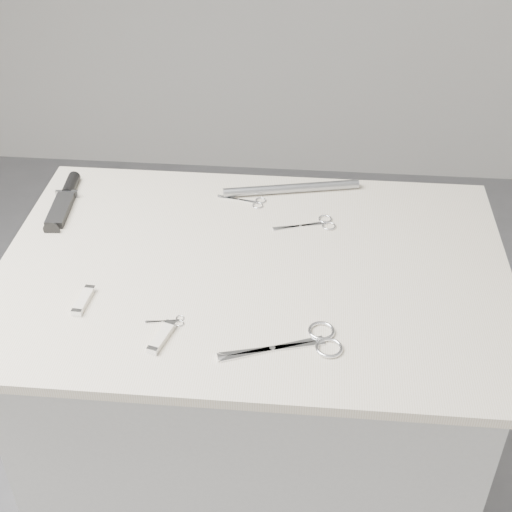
# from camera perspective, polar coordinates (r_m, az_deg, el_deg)

# --- Properties ---
(plinth) EXTENTS (0.90, 0.60, 0.90)m
(plinth) POSITION_cam_1_polar(r_m,az_deg,el_deg) (1.72, -0.18, -13.33)
(plinth) COLOR beige
(plinth) RESTS_ON ground
(display_board) EXTENTS (1.00, 0.70, 0.02)m
(display_board) POSITION_cam_1_polar(r_m,az_deg,el_deg) (1.40, -0.22, -1.12)
(display_board) COLOR beige
(display_board) RESTS_ON plinth
(large_shears) EXTENTS (0.21, 0.12, 0.01)m
(large_shears) POSITION_cam_1_polar(r_m,az_deg,el_deg) (1.23, 4.06, -6.93)
(large_shears) COLOR silver
(large_shears) RESTS_ON display_board
(embroidery_scissors_a) EXTENTS (0.13, 0.07, 0.00)m
(embroidery_scissors_a) POSITION_cam_1_polar(r_m,az_deg,el_deg) (1.51, 4.82, 2.57)
(embroidery_scissors_a) COLOR silver
(embroidery_scissors_a) RESTS_ON display_board
(embroidery_scissors_b) EXTENTS (0.11, 0.05, 0.00)m
(embroidery_scissors_b) POSITION_cam_1_polar(r_m,az_deg,el_deg) (1.58, -0.51, 4.39)
(embroidery_scissors_b) COLOR silver
(embroidery_scissors_b) RESTS_ON display_board
(tiny_scissors) EXTENTS (0.07, 0.03, 0.00)m
(tiny_scissors) POSITION_cam_1_polar(r_m,az_deg,el_deg) (1.28, -6.85, -5.20)
(tiny_scissors) COLOR silver
(tiny_scissors) RESTS_ON display_board
(sheathed_knife) EXTENTS (0.05, 0.21, 0.03)m
(sheathed_knife) POSITION_cam_1_polar(r_m,az_deg,el_deg) (1.64, -15.01, 4.47)
(sheathed_knife) COLOR black
(sheathed_knife) RESTS_ON display_board
(pocket_knife_a) EXTENTS (0.04, 0.08, 0.01)m
(pocket_knife_a) POSITION_cam_1_polar(r_m,az_deg,el_deg) (1.24, -7.54, -6.49)
(pocket_knife_a) COLOR white
(pocket_knife_a) RESTS_ON display_board
(pocket_knife_b) EXTENTS (0.02, 0.08, 0.01)m
(pocket_knife_b) POSITION_cam_1_polar(r_m,az_deg,el_deg) (1.34, -13.62, -3.49)
(pocket_knife_b) COLOR white
(pocket_knife_b) RESTS_ON display_board
(metal_rail) EXTENTS (0.31, 0.09, 0.02)m
(metal_rail) POSITION_cam_1_polar(r_m,az_deg,el_deg) (1.62, 2.85, 5.43)
(metal_rail) COLOR #97999F
(metal_rail) RESTS_ON display_board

